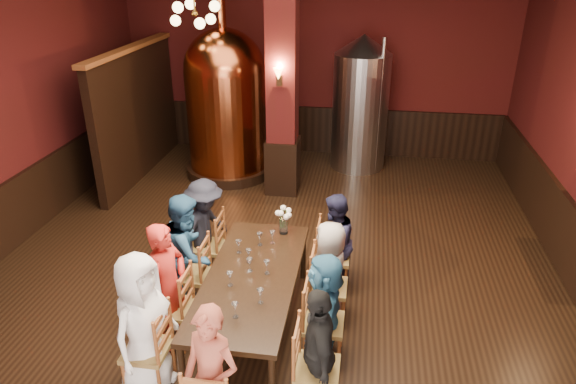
% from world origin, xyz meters
% --- Properties ---
extents(room, '(10.00, 10.02, 4.50)m').
position_xyz_m(room, '(0.00, 0.00, 2.25)').
color(room, black).
rests_on(room, ground).
extents(wainscot_back, '(7.90, 0.08, 1.00)m').
position_xyz_m(wainscot_back, '(0.00, 4.96, 0.50)').
color(wainscot_back, black).
rests_on(wainscot_back, ground).
extents(wainscot_left, '(0.08, 9.90, 1.00)m').
position_xyz_m(wainscot_left, '(-3.96, 0.00, 0.50)').
color(wainscot_left, black).
rests_on(wainscot_left, ground).
extents(column, '(0.58, 0.58, 4.50)m').
position_xyz_m(column, '(-0.30, 2.80, 2.25)').
color(column, '#400D0F').
rests_on(column, ground).
extents(partition, '(0.22, 3.50, 2.40)m').
position_xyz_m(partition, '(-3.20, 3.20, 1.20)').
color(partition, black).
rests_on(partition, ground).
extents(pendant_cluster, '(0.90, 0.90, 1.70)m').
position_xyz_m(pendant_cluster, '(-1.80, 2.90, 3.10)').
color(pendant_cluster, '#A57226').
rests_on(pendant_cluster, room).
extents(sconce_column, '(0.20, 0.20, 0.36)m').
position_xyz_m(sconce_column, '(-0.30, 2.50, 2.20)').
color(sconce_column, black).
rests_on(sconce_column, column).
extents(dining_table, '(1.01, 2.40, 0.75)m').
position_xyz_m(dining_table, '(0.01, -1.09, 0.69)').
color(dining_table, black).
rests_on(dining_table, ground).
extents(chair_0, '(0.46, 0.46, 0.92)m').
position_xyz_m(chair_0, '(-0.84, -2.10, 0.46)').
color(chair_0, brown).
rests_on(chair_0, ground).
extents(person_0, '(0.69, 0.86, 1.54)m').
position_xyz_m(person_0, '(-0.84, -2.10, 0.77)').
color(person_0, white).
rests_on(person_0, ground).
extents(chair_1, '(0.46, 0.46, 0.92)m').
position_xyz_m(chair_1, '(-0.84, -1.43, 0.46)').
color(chair_1, brown).
rests_on(chair_1, ground).
extents(person_1, '(0.49, 0.62, 1.50)m').
position_xyz_m(person_1, '(-0.84, -1.43, 0.75)').
color(person_1, red).
rests_on(person_1, ground).
extents(chair_2, '(0.46, 0.46, 0.92)m').
position_xyz_m(chair_2, '(-0.85, -0.77, 0.46)').
color(chair_2, brown).
rests_on(chair_2, ground).
extents(person_2, '(0.44, 0.78, 1.52)m').
position_xyz_m(person_2, '(-0.85, -0.77, 0.76)').
color(person_2, navy).
rests_on(person_2, ground).
extents(chair_3, '(0.46, 0.46, 0.92)m').
position_xyz_m(chair_3, '(-0.85, -0.10, 0.46)').
color(chair_3, brown).
rests_on(chair_3, ground).
extents(person_3, '(0.73, 1.02, 1.42)m').
position_xyz_m(person_3, '(-0.85, -0.10, 0.71)').
color(person_3, black).
rests_on(person_3, ground).
extents(chair_4, '(0.46, 0.46, 0.92)m').
position_xyz_m(chair_4, '(0.86, -2.09, 0.46)').
color(chair_4, brown).
rests_on(chair_4, ground).
extents(person_4, '(0.51, 0.85, 1.36)m').
position_xyz_m(person_4, '(0.86, -2.09, 0.68)').
color(person_4, black).
rests_on(person_4, ground).
extents(chair_5, '(0.46, 0.46, 0.92)m').
position_xyz_m(chair_5, '(0.86, -1.42, 0.46)').
color(chair_5, brown).
rests_on(chair_5, ground).
extents(person_5, '(0.50, 1.23, 1.29)m').
position_xyz_m(person_5, '(0.86, -1.42, 0.65)').
color(person_5, teal).
rests_on(person_5, ground).
extents(chair_6, '(0.46, 0.46, 0.92)m').
position_xyz_m(chair_6, '(0.85, -0.76, 0.46)').
color(chair_6, brown).
rests_on(chair_6, ground).
extents(person_6, '(0.45, 0.66, 1.30)m').
position_xyz_m(person_6, '(0.85, -0.76, 0.65)').
color(person_6, '#B1A59C').
rests_on(person_6, ground).
extents(chair_7, '(0.46, 0.46, 0.92)m').
position_xyz_m(chair_7, '(0.85, -0.09, 0.46)').
color(chair_7, brown).
rests_on(chair_7, ground).
extents(person_7, '(0.44, 0.69, 1.32)m').
position_xyz_m(person_7, '(0.85, -0.09, 0.66)').
color(person_7, '#1E1E3C').
rests_on(person_7, ground).
extents(person_8, '(0.61, 0.49, 1.46)m').
position_xyz_m(person_8, '(0.01, -2.64, 0.73)').
color(person_8, '#A54937').
rests_on(person_8, ground).
extents(copper_kettle, '(1.70, 1.70, 3.99)m').
position_xyz_m(copper_kettle, '(-1.49, 3.44, 1.46)').
color(copper_kettle, black).
rests_on(copper_kettle, ground).
extents(steel_vessel, '(1.45, 1.45, 2.65)m').
position_xyz_m(steel_vessel, '(1.01, 4.23, 1.32)').
color(steel_vessel, '#B2B2B7').
rests_on(steel_vessel, ground).
extents(rose_vase, '(0.22, 0.22, 0.37)m').
position_xyz_m(rose_vase, '(0.20, -0.09, 0.99)').
color(rose_vase, white).
rests_on(rose_vase, dining_table).
extents(wine_glass_0, '(0.07, 0.07, 0.17)m').
position_xyz_m(wine_glass_0, '(-0.03, -1.02, 0.83)').
color(wine_glass_0, white).
rests_on(wine_glass_0, dining_table).
extents(wine_glass_1, '(0.07, 0.07, 0.17)m').
position_xyz_m(wine_glass_1, '(-0.25, -0.65, 0.83)').
color(wine_glass_1, white).
rests_on(wine_glass_1, dining_table).
extents(wine_glass_2, '(0.07, 0.07, 0.17)m').
position_xyz_m(wine_glass_2, '(0.17, -1.03, 0.83)').
color(wine_glass_2, white).
rests_on(wine_glass_2, dining_table).
extents(wine_glass_3, '(0.07, 0.07, 0.17)m').
position_xyz_m(wine_glass_3, '(-0.18, -1.32, 0.83)').
color(wine_glass_3, white).
rests_on(wine_glass_3, dining_table).
extents(wine_glass_4, '(0.07, 0.07, 0.17)m').
position_xyz_m(wine_glass_4, '(-0.09, -0.83, 0.83)').
color(wine_glass_4, white).
rests_on(wine_glass_4, dining_table).
extents(wine_glass_5, '(0.07, 0.07, 0.17)m').
position_xyz_m(wine_glass_5, '(-0.04, -0.43, 0.83)').
color(wine_glass_5, white).
rests_on(wine_glass_5, dining_table).
extents(wine_glass_6, '(0.07, 0.07, 0.17)m').
position_xyz_m(wine_glass_6, '(0.21, -1.56, 0.83)').
color(wine_glass_6, white).
rests_on(wine_glass_6, dining_table).
extents(wine_glass_7, '(0.07, 0.07, 0.17)m').
position_xyz_m(wine_glass_7, '(0.01, -1.83, 0.83)').
color(wine_glass_7, white).
rests_on(wine_glass_7, dining_table).
extents(wine_glass_8, '(0.07, 0.07, 0.17)m').
position_xyz_m(wine_glass_8, '(0.11, -0.36, 0.83)').
color(wine_glass_8, white).
rests_on(wine_glass_8, dining_table).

